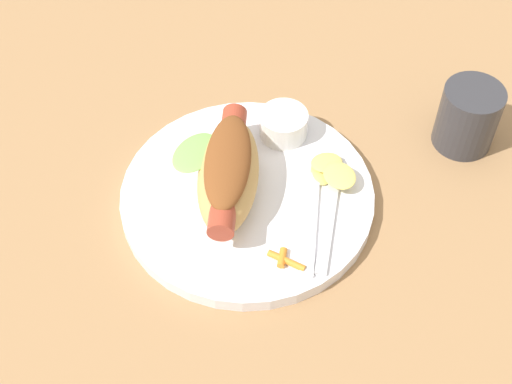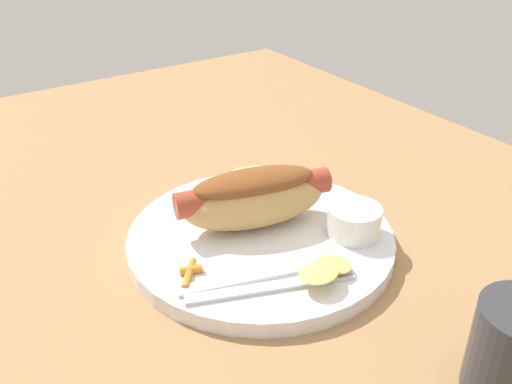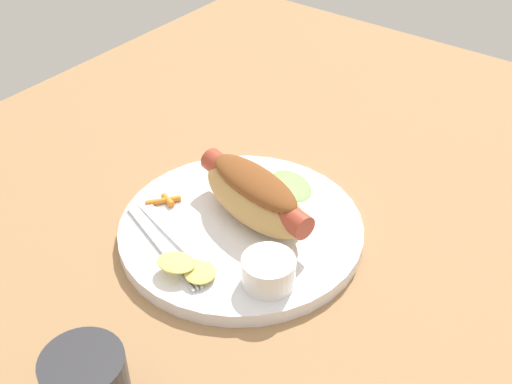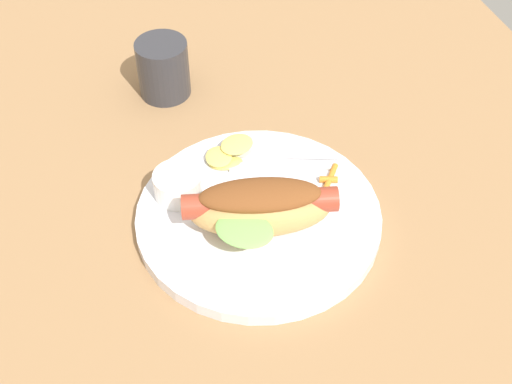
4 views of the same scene
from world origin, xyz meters
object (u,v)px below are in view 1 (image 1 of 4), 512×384
hot_dog (228,171)px  fork (329,215)px  knife (310,222)px  drinking_cup (468,117)px  carrot_garnish (285,260)px  sauce_ramekin (284,124)px  plate (247,197)px  chips_pile (330,170)px

hot_dog → fork: bearing=-104.0°
knife → drinking_cup: bearing=-48.1°
carrot_garnish → sauce_ramekin: bearing=-100.6°
plate → carrot_garnish: (-2.22, 9.27, 1.15)cm
chips_pile → fork: bearing=76.1°
sauce_ramekin → carrot_garnish: size_ratio=1.52×
fork → carrot_garnish: (5.59, 4.67, 0.15)cm
chips_pile → carrot_garnish: chips_pile is taller
drinking_cup → plate: bearing=10.2°
plate → drinking_cup: bearing=-169.8°
hot_dog → drinking_cup: 27.90cm
fork → knife: size_ratio=1.13×
plate → fork: 9.12cm
plate → drinking_cup: size_ratio=3.53×
plate → fork: size_ratio=1.82×
plate → knife: (-5.69, 5.17, 0.98)cm
fork → chips_pile: 5.59cm
hot_dog → chips_pile: size_ratio=2.52×
plate → hot_dog: size_ratio=1.64×
hot_dog → knife: 9.98cm
hot_dog → carrot_garnish: size_ratio=4.63×
chips_pile → drinking_cup: 17.00cm
carrot_garnish → plate: bearing=-76.6°
knife → fork: bearing=-59.1°
knife → chips_pile: 6.92cm
fork → chips_pile: (-1.33, -5.39, 0.65)cm
knife → drinking_cup: size_ratio=1.71×
sauce_ramekin → drinking_cup: drinking_cup is taller
fork → drinking_cup: (-17.84, -9.21, 2.02)cm
knife → chips_pile: (-3.46, -5.96, 0.67)cm
chips_pile → knife: bearing=59.9°
chips_pile → drinking_cup: (-16.51, -3.82, 1.37)cm
sauce_ramekin → chips_pile: size_ratio=0.83×
knife → drinking_cup: 22.33cm
drinking_cup → sauce_ramekin: bearing=-8.5°
chips_pile → drinking_cup: size_ratio=0.85×
drinking_cup → knife: bearing=26.1°
sauce_ramekin → plate: bearing=54.9°
plate → drinking_cup: (-25.65, -4.61, 3.02)cm
plate → sauce_ramekin: size_ratio=5.00×
drinking_cup → carrot_garnish: bearing=30.6°
hot_dog → fork: 11.41cm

